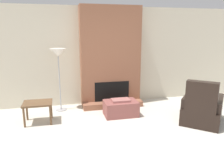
{
  "coord_description": "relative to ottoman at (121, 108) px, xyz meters",
  "views": [
    {
      "loc": [
        -1.27,
        -2.81,
        1.95
      ],
      "look_at": [
        0.0,
        2.64,
        0.61
      ],
      "focal_mm": 35.0,
      "sensor_mm": 36.0,
      "label": 1
    }
  ],
  "objects": [
    {
      "name": "side_table",
      "position": [
        -1.87,
        0.01,
        0.21
      ],
      "size": [
        0.61,
        0.48,
        0.47
      ],
      "color": "brown",
      "rests_on": "ground_plane"
    },
    {
      "name": "ottoman",
      "position": [
        0.0,
        0.0,
        0.0
      ],
      "size": [
        0.78,
        0.51,
        0.4
      ],
      "color": "#8C4C47",
      "rests_on": "ground_plane"
    },
    {
      "name": "wall_back",
      "position": [
        -0.04,
        1.11,
        1.11
      ],
      "size": [
        8.31,
        0.06,
        2.6
      ],
      "primitive_type": "cube",
      "color": "beige",
      "rests_on": "ground_plane"
    },
    {
      "name": "floor_lamp_left",
      "position": [
        -1.38,
        0.71,
        1.18
      ],
      "size": [
        0.39,
        0.39,
        1.56
      ],
      "color": "#ADADB2",
      "rests_on": "ground_plane"
    },
    {
      "name": "fireplace",
      "position": [
        -0.04,
        0.89,
        1.06
      ],
      "size": [
        1.58,
        0.62,
        2.6
      ],
      "color": "#935B42",
      "rests_on": "ground_plane"
    },
    {
      "name": "ground_plane",
      "position": [
        -0.04,
        -1.92,
        -0.19
      ],
      "size": [
        24.0,
        24.0,
        0.0
      ],
      "primitive_type": "plane",
      "color": "beige"
    },
    {
      "name": "armchair",
      "position": [
        1.6,
        -0.82,
        0.1
      ],
      "size": [
        1.23,
        1.25,
        0.99
      ],
      "rotation": [
        0.0,
        0.0,
        2.41
      ],
      "color": "black",
      "rests_on": "ground_plane"
    }
  ]
}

